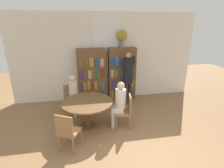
{
  "coord_description": "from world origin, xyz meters",
  "views": [
    {
      "loc": [
        -0.88,
        -2.55,
        2.59
      ],
      "look_at": [
        -0.07,
        1.9,
        1.05
      ],
      "focal_mm": 28.0,
      "sensor_mm": 36.0,
      "label": 1
    }
  ],
  "objects_px": {
    "chair_far_side": "(126,109)",
    "flower_vase": "(122,36)",
    "librarian_standing": "(128,73)",
    "seated_reader_left": "(74,94)",
    "bookshelf_right": "(122,74)",
    "seated_reader_right": "(119,102)",
    "chair_left_side": "(72,97)",
    "chair_near_camera": "(67,131)",
    "reading_table": "(87,105)",
    "bookshelf_left": "(92,76)"
  },
  "relations": [
    {
      "from": "chair_far_side",
      "to": "flower_vase",
      "type": "bearing_deg",
      "value": 0.65
    },
    {
      "from": "chair_far_side",
      "to": "librarian_standing",
      "type": "height_order",
      "value": "librarian_standing"
    },
    {
      "from": "chair_far_side",
      "to": "seated_reader_left",
      "type": "relative_size",
      "value": 0.73
    },
    {
      "from": "bookshelf_right",
      "to": "seated_reader_right",
      "type": "relative_size",
      "value": 1.48
    },
    {
      "from": "flower_vase",
      "to": "chair_far_side",
      "type": "xyz_separation_m",
      "value": [
        -0.31,
        -1.88,
        -1.73
      ]
    },
    {
      "from": "bookshelf_right",
      "to": "chair_left_side",
      "type": "distance_m",
      "value": 1.97
    },
    {
      "from": "chair_far_side",
      "to": "seated_reader_left",
      "type": "bearing_deg",
      "value": 66.02
    },
    {
      "from": "chair_far_side",
      "to": "seated_reader_right",
      "type": "distance_m",
      "value": 0.28
    },
    {
      "from": "flower_vase",
      "to": "librarian_standing",
      "type": "height_order",
      "value": "flower_vase"
    },
    {
      "from": "chair_near_camera",
      "to": "seated_reader_left",
      "type": "height_order",
      "value": "seated_reader_left"
    },
    {
      "from": "flower_vase",
      "to": "reading_table",
      "type": "height_order",
      "value": "flower_vase"
    },
    {
      "from": "chair_near_camera",
      "to": "bookshelf_right",
      "type": "bearing_deg",
      "value": 83.39
    },
    {
      "from": "bookshelf_right",
      "to": "seated_reader_left",
      "type": "distance_m",
      "value": 1.95
    },
    {
      "from": "chair_far_side",
      "to": "seated_reader_right",
      "type": "relative_size",
      "value": 0.71
    },
    {
      "from": "seated_reader_left",
      "to": "seated_reader_right",
      "type": "distance_m",
      "value": 1.45
    },
    {
      "from": "chair_near_camera",
      "to": "librarian_standing",
      "type": "height_order",
      "value": "librarian_standing"
    },
    {
      "from": "chair_near_camera",
      "to": "seated_reader_left",
      "type": "xyz_separation_m",
      "value": [
        0.11,
        1.6,
        0.19
      ]
    },
    {
      "from": "librarian_standing",
      "to": "chair_far_side",
      "type": "bearing_deg",
      "value": -106.61
    },
    {
      "from": "flower_vase",
      "to": "librarian_standing",
      "type": "distance_m",
      "value": 1.24
    },
    {
      "from": "bookshelf_right",
      "to": "chair_left_side",
      "type": "bearing_deg",
      "value": -155.04
    },
    {
      "from": "chair_left_side",
      "to": "chair_far_side",
      "type": "xyz_separation_m",
      "value": [
        1.42,
        -1.06,
        0.0
      ]
    },
    {
      "from": "bookshelf_left",
      "to": "bookshelf_right",
      "type": "xyz_separation_m",
      "value": [
        1.07,
        0.0,
        0.0
      ]
    },
    {
      "from": "bookshelf_left",
      "to": "chair_left_side",
      "type": "distance_m",
      "value": 1.14
    },
    {
      "from": "bookshelf_left",
      "to": "chair_near_camera",
      "type": "relative_size",
      "value": 2.08
    },
    {
      "from": "bookshelf_left",
      "to": "chair_near_camera",
      "type": "distance_m",
      "value": 2.71
    },
    {
      "from": "bookshelf_right",
      "to": "chair_near_camera",
      "type": "relative_size",
      "value": 2.08
    },
    {
      "from": "flower_vase",
      "to": "bookshelf_right",
      "type": "bearing_deg",
      "value": -10.7
    },
    {
      "from": "bookshelf_left",
      "to": "chair_near_camera",
      "type": "xyz_separation_m",
      "value": [
        -0.7,
        -2.58,
        -0.43
      ]
    },
    {
      "from": "bookshelf_right",
      "to": "chair_far_side",
      "type": "relative_size",
      "value": 2.08
    },
    {
      "from": "flower_vase",
      "to": "chair_left_side",
      "type": "distance_m",
      "value": 2.57
    },
    {
      "from": "reading_table",
      "to": "librarian_standing",
      "type": "bearing_deg",
      "value": 40.92
    },
    {
      "from": "chair_far_side",
      "to": "chair_left_side",
      "type": "bearing_deg",
      "value": 63.0
    },
    {
      "from": "seated_reader_right",
      "to": "seated_reader_left",
      "type": "bearing_deg",
      "value": 63.15
    },
    {
      "from": "reading_table",
      "to": "chair_near_camera",
      "type": "xyz_separation_m",
      "value": [
        -0.46,
        -0.88,
        -0.12
      ]
    },
    {
      "from": "seated_reader_left",
      "to": "librarian_standing",
      "type": "distance_m",
      "value": 1.85
    },
    {
      "from": "bookshelf_right",
      "to": "reading_table",
      "type": "height_order",
      "value": "bookshelf_right"
    },
    {
      "from": "chair_far_side",
      "to": "bookshelf_left",
      "type": "bearing_deg",
      "value": 31.43
    },
    {
      "from": "bookshelf_left",
      "to": "chair_far_side",
      "type": "distance_m",
      "value": 2.06
    },
    {
      "from": "reading_table",
      "to": "chair_near_camera",
      "type": "bearing_deg",
      "value": -117.88
    },
    {
      "from": "chair_far_side",
      "to": "seated_reader_left",
      "type": "height_order",
      "value": "seated_reader_left"
    },
    {
      "from": "bookshelf_left",
      "to": "librarian_standing",
      "type": "distance_m",
      "value": 1.27
    },
    {
      "from": "bookshelf_left",
      "to": "seated_reader_right",
      "type": "distance_m",
      "value": 1.94
    },
    {
      "from": "bookshelf_left",
      "to": "seated_reader_left",
      "type": "distance_m",
      "value": 1.17
    },
    {
      "from": "reading_table",
      "to": "chair_left_side",
      "type": "bearing_deg",
      "value": 116.12
    },
    {
      "from": "reading_table",
      "to": "bookshelf_right",
      "type": "bearing_deg",
      "value": 52.46
    },
    {
      "from": "bookshelf_right",
      "to": "librarian_standing",
      "type": "relative_size",
      "value": 1.05
    },
    {
      "from": "bookshelf_left",
      "to": "reading_table",
      "type": "relative_size",
      "value": 1.41
    },
    {
      "from": "bookshelf_left",
      "to": "bookshelf_right",
      "type": "height_order",
      "value": "same"
    },
    {
      "from": "chair_far_side",
      "to": "librarian_standing",
      "type": "xyz_separation_m",
      "value": [
        0.41,
        1.37,
        0.6
      ]
    },
    {
      "from": "flower_vase",
      "to": "seated_reader_left",
      "type": "distance_m",
      "value": 2.46
    }
  ]
}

